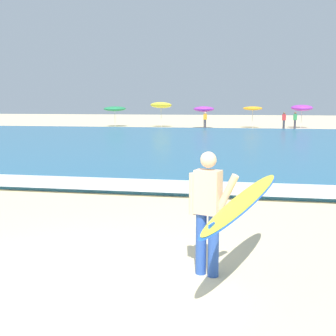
{
  "coord_description": "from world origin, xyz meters",
  "views": [
    {
      "loc": [
        2.1,
        -5.09,
        2.37
      ],
      "look_at": [
        0.65,
        2.99,
        1.1
      ],
      "focal_mm": 45.02,
      "sensor_mm": 36.0,
      "label": 1
    }
  ],
  "objects_px": {
    "beach_umbrella_2": "(204,109)",
    "beach_umbrella_3": "(253,108)",
    "beachgoer_near_row_left": "(284,120)",
    "beach_umbrella_0": "(115,109)",
    "surfer_with_board": "(226,205)",
    "beach_umbrella_1": "(161,105)",
    "beachgoer_near_row_right": "(295,120)",
    "beach_umbrella_4": "(302,108)",
    "beachgoer_near_row_mid": "(205,120)"
  },
  "relations": [
    {
      "from": "beachgoer_near_row_left",
      "to": "beachgoer_near_row_right",
      "type": "xyz_separation_m",
      "value": [
        1.08,
        1.05,
        0.0
      ]
    },
    {
      "from": "surfer_with_board",
      "to": "beach_umbrella_1",
      "type": "distance_m",
      "value": 36.63
    },
    {
      "from": "beachgoer_near_row_left",
      "to": "beachgoer_near_row_mid",
      "type": "height_order",
      "value": "same"
    },
    {
      "from": "beach_umbrella_0",
      "to": "beachgoer_near_row_right",
      "type": "bearing_deg",
      "value": -3.97
    },
    {
      "from": "surfer_with_board",
      "to": "beach_umbrella_1",
      "type": "xyz_separation_m",
      "value": [
        -7.91,
        35.75,
        1.12
      ]
    },
    {
      "from": "surfer_with_board",
      "to": "beach_umbrella_4",
      "type": "bearing_deg",
      "value": 81.3
    },
    {
      "from": "beach_umbrella_4",
      "to": "surfer_with_board",
      "type": "bearing_deg",
      "value": -98.7
    },
    {
      "from": "beach_umbrella_3",
      "to": "beachgoer_near_row_right",
      "type": "bearing_deg",
      "value": -17.61
    },
    {
      "from": "beachgoer_near_row_left",
      "to": "surfer_with_board",
      "type": "bearing_deg",
      "value": -96.32
    },
    {
      "from": "surfer_with_board",
      "to": "beach_umbrella_0",
      "type": "distance_m",
      "value": 37.96
    },
    {
      "from": "beach_umbrella_3",
      "to": "surfer_with_board",
      "type": "bearing_deg",
      "value": -91.58
    },
    {
      "from": "beachgoer_near_row_left",
      "to": "beach_umbrella_1",
      "type": "bearing_deg",
      "value": 169.03
    },
    {
      "from": "beach_umbrella_1",
      "to": "beachgoer_near_row_mid",
      "type": "height_order",
      "value": "beach_umbrella_1"
    },
    {
      "from": "beachgoer_near_row_mid",
      "to": "beach_umbrella_1",
      "type": "bearing_deg",
      "value": 156.57
    },
    {
      "from": "beach_umbrella_2",
      "to": "beach_umbrella_4",
      "type": "relative_size",
      "value": 0.92
    },
    {
      "from": "beach_umbrella_2",
      "to": "beach_umbrella_1",
      "type": "bearing_deg",
      "value": 163.65
    },
    {
      "from": "surfer_with_board",
      "to": "beach_umbrella_0",
      "type": "relative_size",
      "value": 1.22
    },
    {
      "from": "beach_umbrella_3",
      "to": "beachgoer_near_row_right",
      "type": "relative_size",
      "value": 1.31
    },
    {
      "from": "beach_umbrella_0",
      "to": "beach_umbrella_3",
      "type": "relative_size",
      "value": 1.09
    },
    {
      "from": "beach_umbrella_4",
      "to": "beachgoer_near_row_left",
      "type": "relative_size",
      "value": 1.42
    },
    {
      "from": "beach_umbrella_0",
      "to": "beach_umbrella_4",
      "type": "relative_size",
      "value": 1.0
    },
    {
      "from": "beach_umbrella_2",
      "to": "beachgoer_near_row_left",
      "type": "height_order",
      "value": "beach_umbrella_2"
    },
    {
      "from": "beach_umbrella_2",
      "to": "beachgoer_near_row_left",
      "type": "distance_m",
      "value": 7.4
    },
    {
      "from": "beach_umbrella_2",
      "to": "beachgoer_near_row_left",
      "type": "bearing_deg",
      "value": -7.64
    },
    {
      "from": "beach_umbrella_1",
      "to": "beach_umbrella_3",
      "type": "relative_size",
      "value": 1.22
    },
    {
      "from": "surfer_with_board",
      "to": "beachgoer_near_row_right",
      "type": "height_order",
      "value": "surfer_with_board"
    },
    {
      "from": "surfer_with_board",
      "to": "beachgoer_near_row_right",
      "type": "distance_m",
      "value": 34.88
    },
    {
      "from": "beachgoer_near_row_left",
      "to": "beachgoer_near_row_right",
      "type": "distance_m",
      "value": 1.51
    },
    {
      "from": "beach_umbrella_0",
      "to": "beach_umbrella_4",
      "type": "distance_m",
      "value": 18.27
    },
    {
      "from": "surfer_with_board",
      "to": "beach_umbrella_4",
      "type": "height_order",
      "value": "beach_umbrella_4"
    },
    {
      "from": "surfer_with_board",
      "to": "beach_umbrella_3",
      "type": "distance_m",
      "value": 35.78
    },
    {
      "from": "beachgoer_near_row_mid",
      "to": "beachgoer_near_row_right",
      "type": "xyz_separation_m",
      "value": [
        8.15,
        0.77,
        0.0
      ]
    },
    {
      "from": "beach_umbrella_2",
      "to": "beach_umbrella_3",
      "type": "bearing_deg",
      "value": 15.78
    },
    {
      "from": "beach_umbrella_0",
      "to": "beachgoer_near_row_left",
      "type": "xyz_separation_m",
      "value": [
        16.4,
        -2.26,
        -0.94
      ]
    },
    {
      "from": "beachgoer_near_row_left",
      "to": "beachgoer_near_row_mid",
      "type": "xyz_separation_m",
      "value": [
        -7.07,
        0.28,
        0.0
      ]
    },
    {
      "from": "beach_umbrella_4",
      "to": "beachgoer_near_row_right",
      "type": "xyz_separation_m",
      "value": [
        -0.78,
        -1.86,
        -1.07
      ]
    },
    {
      "from": "beach_umbrella_2",
      "to": "beach_umbrella_4",
      "type": "bearing_deg",
      "value": 11.97
    },
    {
      "from": "beach_umbrella_3",
      "to": "beachgoer_near_row_mid",
      "type": "bearing_deg",
      "value": -155.44
    },
    {
      "from": "beach_umbrella_3",
      "to": "beachgoer_near_row_left",
      "type": "xyz_separation_m",
      "value": [
        2.73,
        -2.26,
        -1.02
      ]
    },
    {
      "from": "beach_umbrella_0",
      "to": "surfer_with_board",
      "type": "bearing_deg",
      "value": -70.47
    },
    {
      "from": "beach_umbrella_1",
      "to": "beachgoer_near_row_left",
      "type": "bearing_deg",
      "value": -10.97
    },
    {
      "from": "beach_umbrella_2",
      "to": "beachgoer_near_row_right",
      "type": "distance_m",
      "value": 8.41
    },
    {
      "from": "beach_umbrella_4",
      "to": "beach_umbrella_1",
      "type": "bearing_deg",
      "value": -177.21
    },
    {
      "from": "surfer_with_board",
      "to": "beachgoer_near_row_mid",
      "type": "bearing_deg",
      "value": 95.67
    },
    {
      "from": "surfer_with_board",
      "to": "beach_umbrella_0",
      "type": "height_order",
      "value": "beach_umbrella_0"
    },
    {
      "from": "beach_umbrella_2",
      "to": "beach_umbrella_3",
      "type": "distance_m",
      "value": 4.72
    },
    {
      "from": "surfer_with_board",
      "to": "beach_umbrella_2",
      "type": "bearing_deg",
      "value": 95.9
    },
    {
      "from": "beach_umbrella_4",
      "to": "beachgoer_near_row_right",
      "type": "bearing_deg",
      "value": -112.73
    },
    {
      "from": "beach_umbrella_1",
      "to": "beachgoer_near_row_right",
      "type": "height_order",
      "value": "beach_umbrella_1"
    },
    {
      "from": "beach_umbrella_4",
      "to": "beachgoer_near_row_mid",
      "type": "bearing_deg",
      "value": -163.56
    }
  ]
}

